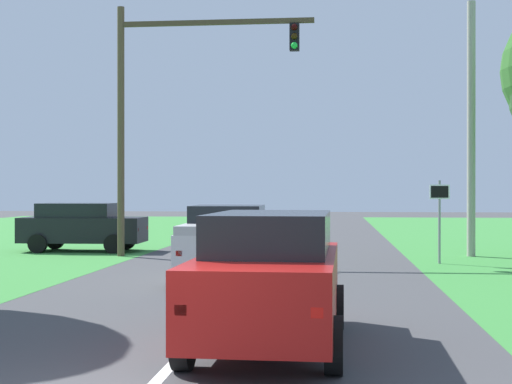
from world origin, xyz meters
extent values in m
plane|color=#424244|center=(0.00, 9.61, 0.00)|extent=(120.00, 120.00, 0.00)
cube|color=#9E1411|center=(1.16, 3.43, 0.85)|extent=(1.95, 4.84, 0.98)
cube|color=black|center=(1.16, 3.67, 1.63)|extent=(1.69, 3.01, 0.58)
cube|color=red|center=(0.36, 1.06, 0.90)|extent=(0.14, 0.06, 0.12)
cube|color=red|center=(1.89, 1.04, 0.90)|extent=(0.14, 0.06, 0.12)
cylinder|color=black|center=(0.25, 4.93, 0.36)|extent=(0.24, 0.72, 0.72)
cylinder|color=black|center=(2.12, 4.90, 0.36)|extent=(0.24, 0.72, 0.72)
cylinder|color=black|center=(0.20, 1.95, 0.36)|extent=(0.24, 0.72, 0.72)
cylinder|color=black|center=(2.07, 1.92, 0.36)|extent=(0.24, 0.72, 0.72)
cube|color=silver|center=(-0.55, 11.34, 0.83)|extent=(2.06, 5.20, 0.86)
cube|color=black|center=(-0.54, 11.08, 1.56)|extent=(1.75, 2.00, 0.61)
cube|color=#B8B8B8|center=(-0.51, 9.74, 1.36)|extent=(1.89, 2.00, 0.20)
cube|color=red|center=(-1.28, 8.77, 0.87)|extent=(0.14, 0.06, 0.12)
cube|color=red|center=(0.31, 8.81, 0.87)|extent=(0.14, 0.06, 0.12)
cylinder|color=black|center=(-1.55, 12.92, 0.40)|extent=(0.25, 0.81, 0.80)
cylinder|color=black|center=(0.39, 12.96, 0.40)|extent=(0.25, 0.81, 0.80)
cylinder|color=black|center=(-1.48, 9.72, 0.40)|extent=(0.25, 0.81, 0.80)
cylinder|color=black|center=(0.46, 9.77, 0.40)|extent=(0.25, 0.81, 0.80)
cylinder|color=brown|center=(-5.12, 17.51, 4.23)|extent=(0.24, 0.24, 8.46)
cube|color=#4C3D2B|center=(-1.84, 17.51, 7.86)|extent=(6.55, 0.16, 0.16)
cube|color=black|center=(0.78, 17.51, 7.31)|extent=(0.32, 0.28, 0.90)
sphere|color=black|center=(0.78, 17.36, 7.61)|extent=(0.22, 0.22, 0.22)
sphere|color=black|center=(0.78, 17.36, 7.31)|extent=(0.22, 0.22, 0.22)
sphere|color=#1ED83F|center=(0.78, 17.36, 7.01)|extent=(0.22, 0.22, 0.22)
cylinder|color=gray|center=(5.28, 15.97, 1.27)|extent=(0.08, 0.08, 2.54)
cube|color=white|center=(5.28, 15.94, 2.19)|extent=(0.60, 0.03, 0.44)
cube|color=black|center=(5.28, 15.92, 2.19)|extent=(0.52, 0.01, 0.36)
cube|color=black|center=(-7.06, 19.33, 0.79)|extent=(4.49, 1.94, 0.91)
cube|color=black|center=(-7.29, 19.32, 1.51)|extent=(2.71, 1.67, 0.52)
cube|color=red|center=(-4.86, 18.65, 0.84)|extent=(0.06, 0.14, 0.12)
cube|color=red|center=(-4.90, 20.13, 0.84)|extent=(0.06, 0.14, 0.12)
cylinder|color=black|center=(-8.41, 18.38, 0.34)|extent=(0.69, 0.24, 0.68)
cylinder|color=black|center=(-8.47, 20.19, 0.34)|extent=(0.69, 0.24, 0.68)
cylinder|color=black|center=(-5.66, 18.46, 0.34)|extent=(0.69, 0.24, 0.68)
cylinder|color=black|center=(-5.72, 20.27, 0.34)|extent=(0.69, 0.24, 0.68)
cylinder|color=#9E998E|center=(6.70, 18.64, 4.32)|extent=(0.28, 0.28, 8.64)
camera|label=1|loc=(2.06, -7.19, 2.25)|focal=52.36mm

